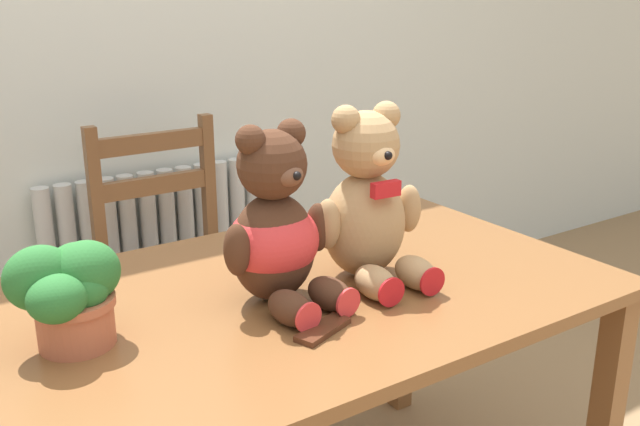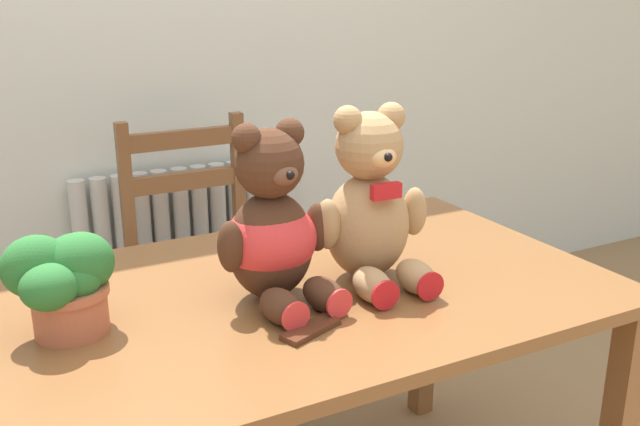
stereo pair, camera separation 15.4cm
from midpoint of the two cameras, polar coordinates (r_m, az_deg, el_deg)
The scene contains 8 objects.
wall_back at distance 2.61m, azimuth -12.45°, elevation 15.88°, with size 8.00×0.04×2.60m, color silver.
radiator at distance 2.78m, azimuth -8.50°, elevation -4.38°, with size 0.87×0.10×0.73m.
dining_table at distance 1.63m, azimuth 1.29°, elevation -8.98°, with size 1.36×0.86×0.73m.
wooden_chair_behind at distance 2.41m, azimuth -7.60°, elevation -4.28°, with size 0.44×0.45×0.95m.
teddy_bear_left at distance 1.48m, azimuth -0.85°, elevation -1.43°, with size 0.27×0.29×0.38m.
teddy_bear_right at distance 1.59m, azimuth 6.86°, elevation 0.48°, with size 0.28×0.28×0.40m.
potted_plant at distance 1.41m, azimuth -16.84°, elevation -5.12°, with size 0.21×0.18×0.20m.
chocolate_bar at distance 1.39m, azimuth 2.45°, elevation -9.36°, with size 0.13×0.05×0.01m, color #472314.
Camera 2 is at (-0.65, -0.88, 1.37)m, focal length 40.00 mm.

